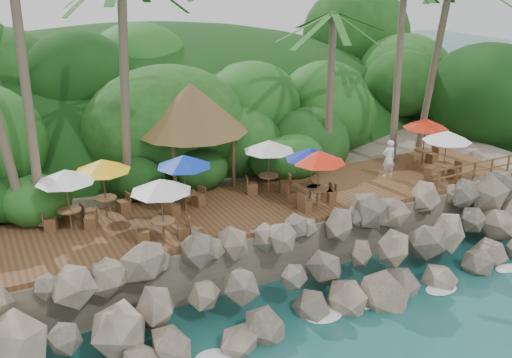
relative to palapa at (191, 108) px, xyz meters
name	(u,v)px	position (x,y,z in m)	size (l,w,h in m)	color
ground	(333,323)	(1.34, -9.74, -5.79)	(140.00, 140.00, 0.00)	#19514F
land_base	(177,163)	(1.34, 6.26, -4.74)	(32.00, 25.20, 2.10)	gray
jungle_hill	(140,146)	(1.34, 13.76, -5.79)	(44.80, 28.00, 15.40)	#143811
seawall	(305,269)	(1.34, -7.74, -4.64)	(29.00, 4.00, 2.30)	gray
terrace	(256,205)	(1.34, -3.74, -3.59)	(26.00, 5.00, 0.20)	brown
jungle_foliage	(184,186)	(1.34, 5.26, -5.79)	(44.00, 16.00, 12.00)	#143811
foam_line	(329,317)	(1.34, -9.44, -5.76)	(25.20, 0.80, 0.06)	white
palapa	(191,108)	(0.00, 0.00, 0.00)	(5.10, 5.10, 4.60)	brown
dining_clusters	(239,163)	(0.47, -3.91, -1.48)	(23.69, 5.36, 2.42)	brown
railing	(492,166)	(12.56, -6.09, -2.88)	(7.20, 0.10, 1.00)	brown
waiter	(389,158)	(8.42, -3.64, -2.59)	(0.66, 0.43, 1.80)	white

